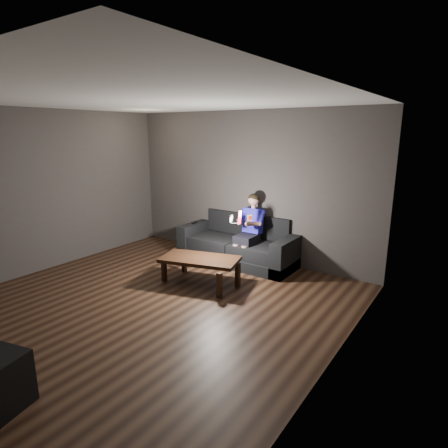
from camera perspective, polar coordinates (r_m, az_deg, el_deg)
The scene contains 11 objects.
floor at distance 5.39m, azimuth -11.01°, elevation -11.89°, with size 5.00×5.00×0.00m, color black.
back_wall at distance 6.89m, azimuth 3.50°, elevation 5.77°, with size 5.00×0.04×2.70m, color #3A3332.
left_wall at distance 6.97m, azimuth -26.14°, elevation 4.47°, with size 0.04×5.00×2.70m, color #3A3332.
right_wall at distance 3.63m, azimuth 16.78°, elevation -2.26°, with size 0.04×5.00×2.70m, color #3A3332.
ceiling at distance 4.88m, azimuth -12.54°, elevation 18.03°, with size 5.00×5.00×0.02m, color beige.
sofa at distance 6.87m, azimuth 2.34°, elevation -3.44°, with size 2.18×0.94×0.84m.
child at distance 6.58m, azimuth 3.95°, elevation -0.05°, with size 0.49×0.60×1.20m.
wii_remote_red at distance 6.09m, azimuth 2.49°, elevation 1.06°, with size 0.06×0.09×0.22m.
nunchuk_white at distance 6.20m, azimuth 1.15°, elevation 0.81°, with size 0.07×0.10×0.15m.
wii_remote_black at distance 7.27m, azimuth -4.50°, elevation 0.24°, with size 0.07×0.16×0.03m.
coffee_table at distance 5.82m, azimuth -3.67°, elevation -5.67°, with size 1.30×0.90×0.43m.
Camera 1 is at (3.54, -3.33, 2.32)m, focal length 30.00 mm.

